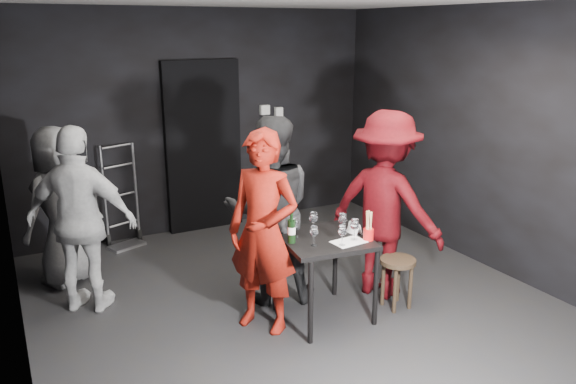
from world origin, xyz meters
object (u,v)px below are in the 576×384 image
hand_truck (124,227)px  bystander_grey (61,202)px  tasting_table (325,248)px  stool (397,270)px  woman_black (270,196)px  bystander_cream (80,210)px  wine_bottle (292,230)px  man_maroon (386,190)px  server_red (263,219)px  breadstick_cup (369,226)px

hand_truck → bystander_grey: (-0.71, -0.74, 0.62)m
tasting_table → stool: bearing=-12.6°
woman_black → bystander_grey: size_ratio=1.20×
hand_truck → woman_black: woman_black is taller
woman_black → bystander_cream: size_ratio=1.06×
wine_bottle → bystander_grey: bearing=131.2°
man_maroon → wine_bottle: man_maroon is taller
hand_truck → stool: hand_truck is taller
woman_black → man_maroon: bearing=178.9°
hand_truck → server_red: size_ratio=0.62×
bystander_grey → breadstick_cup: 2.99m
stool → woman_black: 1.33m
tasting_table → woman_black: size_ratio=0.38×
hand_truck → bystander_cream: (-0.63, -1.44, 0.73)m
stool → bystander_cream: size_ratio=0.25×
bystander_cream → breadstick_cup: (2.09, -1.35, -0.07)m
wine_bottle → man_maroon: bearing=7.0°
server_red → wine_bottle: server_red is taller
man_maroon → wine_bottle: size_ratio=7.47×
tasting_table → breadstick_cup: bearing=-37.8°
tasting_table → man_maroon: (0.75, 0.15, 0.38)m
man_maroon → bystander_cream: (-2.55, 0.97, -0.09)m
server_red → breadstick_cup: server_red is taller
breadstick_cup → woman_black: bearing=124.4°
wine_bottle → breadstick_cup: (0.60, -0.25, 0.02)m
bystander_cream → bystander_grey: bystander_cream is taller
hand_truck → man_maroon: 3.19m
bystander_grey → wine_bottle: (1.57, -1.80, 0.02)m
man_maroon → breadstick_cup: (-0.46, -0.38, -0.16)m
breadstick_cup → bystander_grey: bearing=136.6°
wine_bottle → bystander_cream: bearing=143.5°
wine_bottle → woman_black: bearing=83.1°
hand_truck → bystander_grey: size_ratio=0.72×
hand_truck → server_red: server_red is taller
tasting_table → stool: 0.75m
woman_black → breadstick_cup: woman_black is taller
bystander_cream → wine_bottle: (1.49, -1.10, -0.09)m
hand_truck → server_red: (0.64, -2.47, 0.75)m
stool → bystander_grey: (-2.57, 1.98, 0.47)m
stool → bystander_grey: bearing=142.3°
bystander_grey → wine_bottle: bearing=98.2°
hand_truck → tasting_table: hand_truck is taller
wine_bottle → tasting_table: bearing=-4.6°
server_red → bystander_grey: bearing=-178.1°
server_red → bystander_cream: bearing=-165.2°
stool → server_red: (-1.21, 0.26, 0.60)m
tasting_table → wine_bottle: (-0.31, 0.02, 0.20)m
breadstick_cup → man_maroon: bearing=39.4°
tasting_table → stool: (0.68, -0.15, -0.28)m
man_maroon → stool: bearing=142.2°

